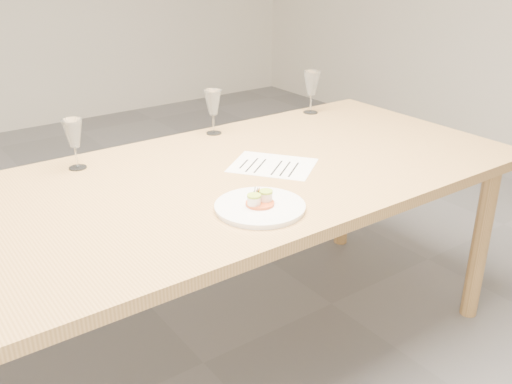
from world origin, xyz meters
TOP-DOWN VIEW (x-y plane):
  - ground at (0.00, 0.00)m, footprint 7.00×7.00m
  - dining_table at (0.00, 0.00)m, footprint 2.40×1.00m
  - dinner_plate at (0.05, -0.29)m, footprint 0.27×0.27m
  - recipe_sheet at (0.31, -0.02)m, footprint 0.35×0.36m
  - wine_glass_2 at (-0.27, 0.36)m, footprint 0.07×0.07m
  - wine_glass_3 at (0.33, 0.42)m, footprint 0.07×0.07m
  - wine_glass_4 at (0.87, 0.42)m, footprint 0.08×0.08m

SIDE VIEW (x-z plane):
  - ground at x=0.00m, z-range 0.00..0.00m
  - dining_table at x=0.00m, z-range 0.31..1.06m
  - recipe_sheet at x=0.31m, z-range 0.75..0.75m
  - dinner_plate at x=0.05m, z-range 0.73..0.80m
  - wine_glass_2 at x=-0.27m, z-range 0.79..0.96m
  - wine_glass_3 at x=0.33m, z-range 0.79..0.97m
  - wine_glass_4 at x=0.87m, z-range 0.79..0.98m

